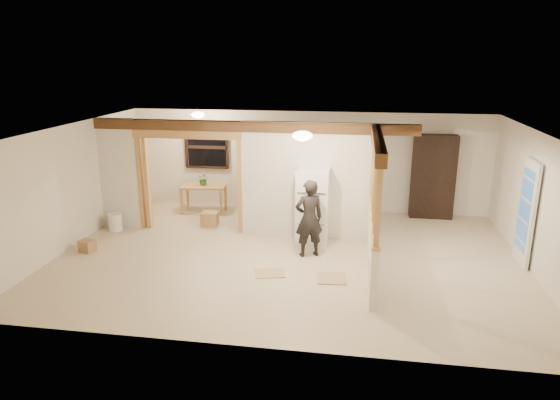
% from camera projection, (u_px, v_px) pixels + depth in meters
% --- Properties ---
extents(floor, '(9.00, 6.50, 0.01)m').
position_uv_depth(floor, '(289.00, 256.00, 9.87)').
color(floor, '#C3AF91').
rests_on(floor, ground).
extents(ceiling, '(9.00, 6.50, 0.01)m').
position_uv_depth(ceiling, '(289.00, 130.00, 9.17)').
color(ceiling, white).
extents(wall_back, '(9.00, 0.01, 2.50)m').
position_uv_depth(wall_back, '(307.00, 161.00, 12.60)').
color(wall_back, silver).
rests_on(wall_back, floor).
extents(wall_front, '(9.00, 0.01, 2.50)m').
position_uv_depth(wall_front, '(254.00, 262.00, 6.44)').
color(wall_front, silver).
rests_on(wall_front, floor).
extents(wall_left, '(0.01, 6.50, 2.50)m').
position_uv_depth(wall_left, '(71.00, 186.00, 10.20)').
color(wall_left, silver).
rests_on(wall_left, floor).
extents(wall_right, '(0.01, 6.50, 2.50)m').
position_uv_depth(wall_right, '(540.00, 206.00, 8.84)').
color(wall_right, silver).
rests_on(wall_right, floor).
extents(partition_left_stub, '(0.90, 0.12, 2.50)m').
position_uv_depth(partition_left_stub, '(119.00, 174.00, 11.27)').
color(partition_left_stub, silver).
rests_on(partition_left_stub, floor).
extents(partition_center, '(2.80, 0.12, 2.50)m').
position_uv_depth(partition_center, '(306.00, 181.00, 10.63)').
color(partition_center, silver).
rests_on(partition_center, floor).
extents(doorway_frame, '(2.46, 0.14, 2.20)m').
position_uv_depth(doorway_frame, '(190.00, 183.00, 11.06)').
color(doorway_frame, tan).
rests_on(doorway_frame, floor).
extents(header_beam_back, '(7.00, 0.18, 0.22)m').
position_uv_depth(header_beam_back, '(250.00, 127.00, 10.50)').
color(header_beam_back, brown).
rests_on(header_beam_back, ceiling).
extents(header_beam_right, '(0.18, 3.30, 0.22)m').
position_uv_depth(header_beam_right, '(378.00, 142.00, 8.58)').
color(header_beam_right, brown).
rests_on(header_beam_right, ceiling).
extents(pony_wall, '(0.12, 3.20, 1.00)m').
position_uv_depth(pony_wall, '(372.00, 244.00, 9.11)').
color(pony_wall, silver).
rests_on(pony_wall, floor).
extents(stud_partition, '(0.14, 3.20, 1.32)m').
position_uv_depth(stud_partition, '(376.00, 183.00, 8.79)').
color(stud_partition, tan).
rests_on(stud_partition, pony_wall).
extents(window_back, '(1.12, 0.10, 1.10)m').
position_uv_depth(window_back, '(206.00, 147.00, 12.84)').
color(window_back, black).
rests_on(window_back, wall_back).
extents(french_door, '(0.12, 0.86, 2.00)m').
position_uv_depth(french_door, '(526.00, 213.00, 9.30)').
color(french_door, white).
rests_on(french_door, floor).
extents(ceiling_dome_main, '(0.36, 0.36, 0.16)m').
position_uv_depth(ceiling_dome_main, '(302.00, 136.00, 8.66)').
color(ceiling_dome_main, '#FFEABF').
rests_on(ceiling_dome_main, ceiling).
extents(ceiling_dome_util, '(0.32, 0.32, 0.14)m').
position_uv_depth(ceiling_dome_util, '(198.00, 115.00, 11.74)').
color(ceiling_dome_util, '#FFEABF').
rests_on(ceiling_dome_util, ceiling).
extents(hanging_bulb, '(0.07, 0.07, 0.07)m').
position_uv_depth(hanging_bulb, '(210.00, 132.00, 11.08)').
color(hanging_bulb, '#FFD88C').
rests_on(hanging_bulb, ceiling).
extents(refrigerator, '(0.66, 0.64, 1.60)m').
position_uv_depth(refrigerator, '(313.00, 206.00, 10.37)').
color(refrigerator, white).
rests_on(refrigerator, floor).
extents(woman, '(0.67, 0.57, 1.55)m').
position_uv_depth(woman, '(309.00, 218.00, 9.69)').
color(woman, black).
rests_on(woman, floor).
extents(work_table, '(1.16, 0.67, 0.69)m').
position_uv_depth(work_table, '(204.00, 199.00, 12.57)').
color(work_table, tan).
rests_on(work_table, floor).
extents(potted_plant, '(0.35, 0.33, 0.32)m').
position_uv_depth(potted_plant, '(204.00, 179.00, 12.46)').
color(potted_plant, '#245422').
rests_on(potted_plant, work_table).
extents(shop_vac, '(0.58, 0.58, 0.66)m').
position_uv_depth(shop_vac, '(141.00, 202.00, 12.36)').
color(shop_vac, '#B10F1A').
rests_on(shop_vac, floor).
extents(bookshelf, '(1.02, 0.34, 2.03)m').
position_uv_depth(bookshelf, '(433.00, 177.00, 11.98)').
color(bookshelf, black).
rests_on(bookshelf, floor).
extents(bucket, '(0.39, 0.39, 0.39)m').
position_uv_depth(bucket, '(115.00, 222.00, 11.28)').
color(bucket, silver).
rests_on(bucket, floor).
extents(box_util_a, '(0.39, 0.34, 0.32)m').
position_uv_depth(box_util_a, '(210.00, 219.00, 11.62)').
color(box_util_a, '#9E754C').
rests_on(box_util_a, floor).
extents(box_util_b, '(0.40, 0.40, 0.30)m').
position_uv_depth(box_util_b, '(138.00, 214.00, 12.04)').
color(box_util_b, '#9E754C').
rests_on(box_util_b, floor).
extents(box_front, '(0.35, 0.31, 0.24)m').
position_uv_depth(box_front, '(87.00, 246.00, 10.08)').
color(box_front, '#9E754C').
rests_on(box_front, floor).
extents(floor_panel_near, '(0.55, 0.55, 0.02)m').
position_uv_depth(floor_panel_near, '(332.00, 278.00, 8.86)').
color(floor_panel_near, tan).
rests_on(floor_panel_near, floor).
extents(floor_panel_far, '(0.62, 0.55, 0.02)m').
position_uv_depth(floor_panel_far, '(270.00, 273.00, 9.07)').
color(floor_panel_far, tan).
rests_on(floor_panel_far, floor).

